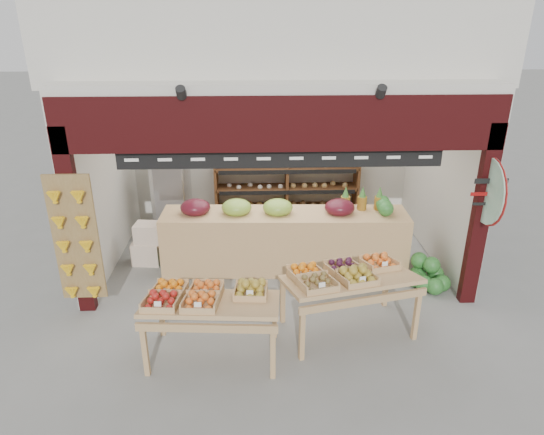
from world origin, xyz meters
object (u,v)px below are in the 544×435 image
(back_shelving, at_px, (287,168))
(display_table_right, at_px, (344,276))
(cardboard_stack, at_px, (162,248))
(watermelon_pile, at_px, (427,276))
(mid_counter, at_px, (283,239))
(display_table_left, at_px, (203,299))
(refrigerator, at_px, (172,195))

(back_shelving, bearing_deg, display_table_right, -82.28)
(cardboard_stack, relative_size, display_table_right, 0.57)
(cardboard_stack, relative_size, watermelon_pile, 1.57)
(mid_counter, height_order, display_table_left, mid_counter)
(back_shelving, height_order, mid_counter, back_shelving)
(watermelon_pile, bearing_deg, cardboard_stack, 167.22)
(back_shelving, bearing_deg, mid_counter, -95.36)
(display_table_left, distance_m, watermelon_pile, 3.64)
(mid_counter, height_order, display_table_right, mid_counter)
(cardboard_stack, bearing_deg, refrigerator, 88.43)
(refrigerator, relative_size, watermelon_pile, 2.42)
(refrigerator, height_order, mid_counter, refrigerator)
(mid_counter, xyz_separation_m, watermelon_pile, (2.19, -0.69, -0.34))
(cardboard_stack, height_order, watermelon_pile, cardboard_stack)
(refrigerator, bearing_deg, display_table_right, -45.09)
(display_table_left, bearing_deg, refrigerator, 104.23)
(watermelon_pile, bearing_deg, refrigerator, 153.17)
(cardboard_stack, bearing_deg, watermelon_pile, -12.78)
(back_shelving, xyz_separation_m, watermelon_pile, (2.01, -2.61, -0.94))
(display_table_left, relative_size, watermelon_pile, 2.51)
(refrigerator, bearing_deg, cardboard_stack, -86.77)
(back_shelving, xyz_separation_m, display_table_left, (-1.26, -4.08, -0.35))
(refrigerator, xyz_separation_m, mid_counter, (2.00, -1.43, -0.26))
(refrigerator, distance_m, mid_counter, 2.47)
(mid_counter, xyz_separation_m, display_table_left, (-1.08, -2.17, 0.25))
(mid_counter, relative_size, display_table_right, 2.16)
(cardboard_stack, bearing_deg, display_table_left, -68.82)
(cardboard_stack, height_order, display_table_right, display_table_right)
(back_shelving, relative_size, watermelon_pile, 4.30)
(refrigerator, relative_size, display_table_left, 0.96)
(refrigerator, bearing_deg, display_table_left, -70.97)
(display_table_left, distance_m, display_table_right, 1.81)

